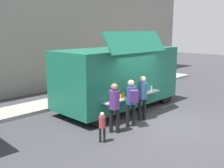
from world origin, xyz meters
TOP-DOWN VIEW (x-y plane):
  - ground_plane at (0.00, 0.00)m, footprint 60.00×60.00m
  - curb_strip at (-3.85, 5.13)m, footprint 28.00×1.60m
  - food_truck_main at (0.15, 2.51)m, footprint 5.85×3.04m
  - trash_bin at (3.78, 4.83)m, footprint 0.60×0.60m
  - customer_front_ordering at (-0.40, 0.71)m, footprint 0.36×0.36m
  - customer_mid_with_backpack at (-1.29, 0.52)m, footprint 0.48×0.58m
  - customer_rear_waiting at (-2.14, 0.56)m, footprint 0.36×0.36m
  - child_near_queue at (-3.02, 0.26)m, footprint 0.20×0.20m

SIDE VIEW (x-z plane):
  - ground_plane at x=0.00m, z-range 0.00..0.00m
  - curb_strip at x=-3.85m, z-range 0.00..0.15m
  - trash_bin at x=3.78m, z-range 0.00..0.88m
  - child_near_queue at x=-3.02m, z-range 0.10..1.10m
  - customer_rear_waiting at x=-2.14m, z-range 0.17..1.93m
  - customer_front_ordering at x=-0.40m, z-range 0.17..1.95m
  - customer_mid_with_backpack at x=-1.29m, z-range 0.20..1.96m
  - food_truck_main at x=0.15m, z-range -0.24..3.24m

